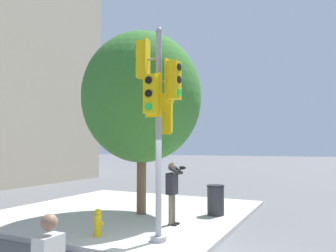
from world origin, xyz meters
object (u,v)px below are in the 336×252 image
Objects in this scene: trash_bin at (216,200)px; traffic_signal_pole at (158,103)px; person_photographer at (172,187)px; street_tree at (142,97)px; fire_hydrant at (98,223)px.

traffic_signal_pole is at bearing 174.65° from trash_bin.
traffic_signal_pole is 2.76m from person_photographer.
street_tree is (0.92, 1.56, 2.81)m from person_photographer.
traffic_signal_pole is at bearing -80.12° from fire_hydrant.
fire_hydrant is 4.15m from trash_bin.
traffic_signal_pole reaches higher than person_photographer.
trash_bin reaches higher than fire_hydrant.
traffic_signal_pole is 4.42m from trash_bin.
trash_bin is at bearing -5.35° from traffic_signal_pole.
fire_hydrant is 0.70× the size of trash_bin.
person_photographer reaches higher than fire_hydrant.
fire_hydrant is at bearing 148.83° from person_photographer.
person_photographer is at bearing -120.53° from street_tree.
traffic_signal_pole reaches higher than fire_hydrant.
traffic_signal_pole is 5.33× the size of trash_bin.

